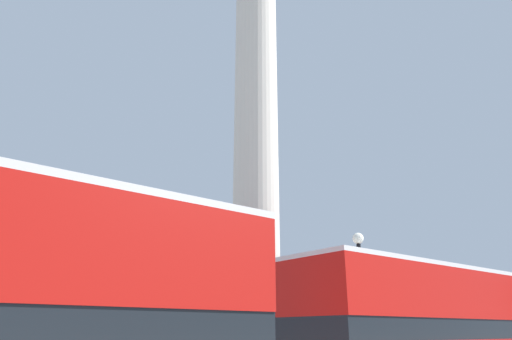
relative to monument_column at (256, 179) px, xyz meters
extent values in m
cylinder|color=beige|center=(0.00, 0.00, 5.06)|extent=(1.80, 1.80, 21.55)
cube|color=black|center=(2.41, -5.29, -5.62)|extent=(10.11, 2.61, 0.55)
cube|color=#B7140F|center=(2.41, -5.29, -4.64)|extent=(10.11, 2.66, 1.40)
cube|color=silver|center=(2.41, -5.29, -3.88)|extent=(10.11, 2.66, 0.12)
ellipsoid|color=brown|center=(12.09, 4.80, -3.17)|extent=(2.55, 2.00, 1.09)
cone|color=brown|center=(13.08, 4.31, -2.68)|extent=(1.21, 1.00, 1.15)
cylinder|color=brown|center=(12.09, 4.80, -2.18)|extent=(0.36, 0.36, 0.90)
sphere|color=brown|center=(12.09, 4.80, -1.59)|extent=(0.28, 0.28, 0.28)
cylinder|color=brown|center=(12.88, 4.75, -4.31)|extent=(0.20, 0.20, 1.18)
cylinder|color=brown|center=(12.62, 4.21, -4.31)|extent=(0.20, 0.20, 1.18)
cylinder|color=brown|center=(11.56, 5.40, -4.31)|extent=(0.20, 0.20, 1.18)
cylinder|color=brown|center=(11.29, 4.86, -4.31)|extent=(0.20, 0.20, 1.18)
cylinder|color=black|center=(1.50, -3.62, -5.46)|extent=(0.14, 0.14, 5.08)
sphere|color=white|center=(1.50, -3.62, -2.73)|extent=(0.38, 0.38, 0.38)
camera|label=1|loc=(-10.64, -13.35, -5.68)|focal=32.00mm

